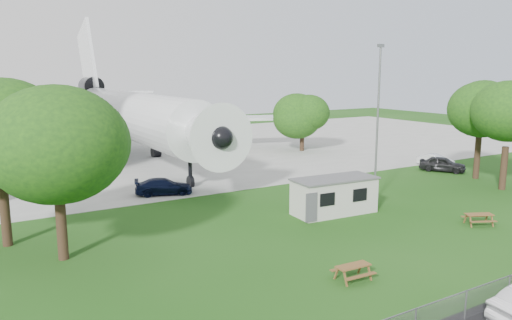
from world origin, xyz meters
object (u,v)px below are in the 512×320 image
airliner (129,113)px  picnic_west (353,280)px  site_cabin (334,195)px  picnic_east (478,225)px

airliner → picnic_west: 40.28m
site_cabin → picnic_west: 11.78m
picnic_west → picnic_east: size_ratio=1.00×
site_cabin → picnic_east: bearing=-48.0°
site_cabin → picnic_west: size_ratio=3.80×
airliner → picnic_west: (-1.24, -39.91, -5.27)m
airliner → picnic_east: airliner is taller
site_cabin → picnic_west: site_cabin is taller
site_cabin → picnic_east: 9.76m
airliner → picnic_west: airliner is taller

